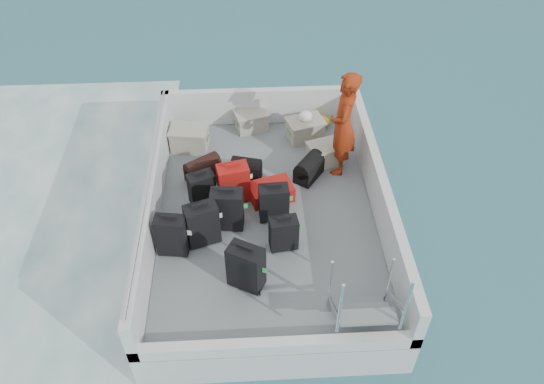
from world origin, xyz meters
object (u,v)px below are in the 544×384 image
at_px(suitcase_3, 246,268).
at_px(suitcase_4, 227,210).
at_px(suitcase_0, 172,236).
at_px(passenger, 343,125).
at_px(crate_3, 326,154).
at_px(suitcase_7, 274,203).
at_px(crate_1, 251,121).
at_px(suitcase_6, 284,234).
at_px(suitcase_8, 271,192).
at_px(crate_2, 305,130).
at_px(crate_0, 190,139).
at_px(suitcase_5, 234,183).
at_px(suitcase_1, 202,225).
at_px(suitcase_2, 202,189).

height_order(suitcase_3, suitcase_4, suitcase_3).
height_order(suitcase_0, passenger, passenger).
bearing_deg(crate_3, suitcase_7, -126.79).
bearing_deg(crate_1, suitcase_6, -82.42).
relative_size(suitcase_8, crate_3, 1.17).
bearing_deg(crate_3, suitcase_6, -114.41).
bearing_deg(crate_2, suitcase_7, -108.81).
height_order(suitcase_8, crate_0, crate_0).
bearing_deg(suitcase_7, crate_1, 93.84).
relative_size(suitcase_3, suitcase_5, 1.08).
relative_size(suitcase_6, passenger, 0.31).
bearing_deg(crate_0, crate_3, -12.91).
xyz_separation_m(suitcase_1, crate_0, (-0.33, 2.27, -0.16)).
bearing_deg(suitcase_7, crate_2, 68.09).
bearing_deg(suitcase_6, crate_3, 57.89).
height_order(suitcase_7, crate_0, suitcase_7).
relative_size(suitcase_5, suitcase_6, 1.19).
height_order(suitcase_7, crate_1, suitcase_7).
bearing_deg(suitcase_3, passenger, 84.28).
distance_m(suitcase_2, suitcase_7, 1.17).
relative_size(suitcase_6, crate_1, 1.02).
height_order(suitcase_1, suitcase_4, suitcase_1).
height_order(suitcase_0, crate_2, suitcase_0).
relative_size(suitcase_7, crate_0, 0.99).
bearing_deg(suitcase_0, crate_2, 57.81).
relative_size(suitcase_0, crate_1, 1.22).
height_order(suitcase_0, suitcase_1, suitcase_1).
height_order(suitcase_4, crate_3, suitcase_4).
distance_m(suitcase_3, crate_0, 3.24).
distance_m(suitcase_5, passenger, 1.99).
bearing_deg(suitcase_8, suitcase_6, 170.72).
bearing_deg(crate_1, suitcase_2, -112.81).
xyz_separation_m(suitcase_1, suitcase_8, (1.04, 0.88, -0.22)).
relative_size(suitcase_8, crate_1, 1.22).
xyz_separation_m(crate_0, passenger, (2.57, -0.72, 0.73)).
relative_size(suitcase_4, suitcase_7, 1.11).
distance_m(suitcase_0, suitcase_5, 1.38).
height_order(suitcase_0, crate_1, suitcase_0).
height_order(crate_0, crate_2, crate_0).
xyz_separation_m(crate_1, crate_2, (0.97, -0.34, 0.02)).
relative_size(suitcase_5, crate_2, 1.09).
xyz_separation_m(suitcase_4, suitcase_8, (0.68, 0.59, -0.22)).
relative_size(suitcase_8, passenger, 0.37).
height_order(suitcase_3, passenger, passenger).
height_order(suitcase_4, suitcase_6, suitcase_4).
distance_m(suitcase_3, crate_1, 3.61).
xyz_separation_m(suitcase_3, suitcase_5, (-0.17, 1.72, -0.03)).
xyz_separation_m(suitcase_7, crate_1, (-0.28, 2.34, -0.15)).
distance_m(crate_2, passenger, 1.25).
height_order(suitcase_4, crate_1, suitcase_4).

